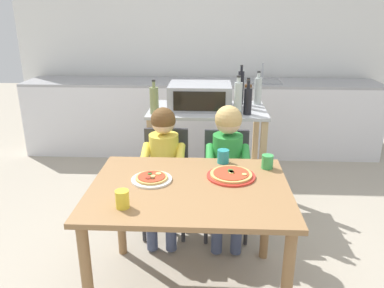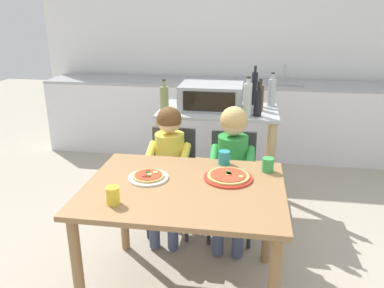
{
  "view_description": "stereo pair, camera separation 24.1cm",
  "coord_description": "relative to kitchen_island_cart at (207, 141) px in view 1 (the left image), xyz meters",
  "views": [
    {
      "loc": [
        0.11,
        -1.97,
        1.7
      ],
      "look_at": [
        0.0,
        0.3,
        0.89
      ],
      "focal_mm": 35.59,
      "sensor_mm": 36.0,
      "label": 1
    },
    {
      "loc": [
        0.35,
        -1.95,
        1.7
      ],
      "look_at": [
        0.0,
        0.3,
        0.89
      ],
      "focal_mm": 35.59,
      "sensor_mm": 36.0,
      "label": 2
    }
  ],
  "objects": [
    {
      "name": "toaster_oven",
      "position": [
        -0.07,
        0.01,
        0.4
      ],
      "size": [
        0.53,
        0.41,
        0.21
      ],
      "color": "#999BA0",
      "rests_on": "kitchen_island_cart"
    },
    {
      "name": "dining_table",
      "position": [
        -0.09,
        -1.21,
        0.04
      ],
      "size": [
        1.15,
        0.88,
        0.74
      ],
      "color": "olive",
      "rests_on": "ground"
    },
    {
      "name": "bottle_slim_sauce",
      "position": [
        0.29,
        0.19,
        0.45
      ],
      "size": [
        0.05,
        0.05,
        0.34
      ],
      "color": "black",
      "rests_on": "kitchen_island_cart"
    },
    {
      "name": "bottle_tall_green_wine",
      "position": [
        0.34,
        0.02,
        0.41
      ],
      "size": [
        0.06,
        0.06,
        0.26
      ],
      "color": "#4C2D14",
      "rests_on": "kitchen_island_cart"
    },
    {
      "name": "dining_chair_left",
      "position": [
        -0.32,
        -0.47,
        -0.11
      ],
      "size": [
        0.36,
        0.36,
        0.81
      ],
      "color": "#333338",
      "rests_on": "ground"
    },
    {
      "name": "drinking_cup_yellow",
      "position": [
        -0.42,
        -1.47,
        0.19
      ],
      "size": [
        0.07,
        0.07,
        0.09
      ],
      "primitive_type": "cylinder",
      "color": "yellow",
      "rests_on": "dining_table"
    },
    {
      "name": "back_wall_tiled",
      "position": [
        -0.09,
        1.75,
        0.76
      ],
      "size": [
        4.68,
        0.12,
        2.7
      ],
      "color": "white",
      "rests_on": "ground"
    },
    {
      "name": "bottle_brown_beer",
      "position": [
        0.45,
        0.19,
        0.42
      ],
      "size": [
        0.07,
        0.07,
        0.29
      ],
      "color": "#ADB7B2",
      "rests_on": "kitchen_island_cart"
    },
    {
      "name": "bottle_dark_olive_oil",
      "position": [
        -0.43,
        -0.19,
        0.41
      ],
      "size": [
        0.07,
        0.07,
        0.28
      ],
      "color": "olive",
      "rests_on": "kitchen_island_cart"
    },
    {
      "name": "child_in_yellow_shirt",
      "position": [
        -0.32,
        -0.59,
        0.06
      ],
      "size": [
        0.32,
        0.42,
        1.01
      ],
      "color": "#424C6B",
      "rests_on": "ground"
    },
    {
      "name": "pizza_plate_red_rimmed",
      "position": [
        0.16,
        -1.07,
        0.16
      ],
      "size": [
        0.29,
        0.29,
        0.03
      ],
      "color": "red",
      "rests_on": "dining_table"
    },
    {
      "name": "kitchen_counter",
      "position": [
        -0.09,
        1.34,
        -0.15
      ],
      "size": [
        4.21,
        0.6,
        1.08
      ],
      "color": "silver",
      "rests_on": "ground"
    },
    {
      "name": "drinking_cup_green",
      "position": [
        0.39,
        -0.93,
        0.19
      ],
      "size": [
        0.07,
        0.07,
        0.09
      ],
      "primitive_type": "cylinder",
      "color": "green",
      "rests_on": "dining_table"
    },
    {
      "name": "child_in_green_shirt",
      "position": [
        0.16,
        -0.6,
        0.08
      ],
      "size": [
        0.32,
        0.42,
        1.03
      ],
      "color": "#424C6B",
      "rests_on": "ground"
    },
    {
      "name": "drinking_cup_teal",
      "position": [
        0.11,
        -0.85,
        0.19
      ],
      "size": [
        0.08,
        0.08,
        0.09
      ],
      "primitive_type": "cylinder",
      "color": "teal",
      "rests_on": "dining_table"
    },
    {
      "name": "kitchen_island_cart",
      "position": [
        0.0,
        0.0,
        0.0
      ],
      "size": [
        1.0,
        0.61,
        0.89
      ],
      "color": "#B7BABF",
      "rests_on": "ground"
    },
    {
      "name": "ground_plane",
      "position": [
        -0.09,
        -0.05,
        -0.59
      ],
      "size": [
        11.59,
        11.59,
        0.0
      ],
      "primitive_type": "plane",
      "color": "#A89E8C"
    },
    {
      "name": "dining_chair_right",
      "position": [
        0.16,
        -0.48,
        -0.11
      ],
      "size": [
        0.36,
        0.36,
        0.81
      ],
      "color": "#333338",
      "rests_on": "ground"
    },
    {
      "name": "pizza_plate_white",
      "position": [
        -0.32,
        -1.14,
        0.16
      ],
      "size": [
        0.24,
        0.24,
        0.03
      ],
      "color": "white",
      "rests_on": "dining_table"
    },
    {
      "name": "bottle_squat_spirits",
      "position": [
        0.24,
        -0.21,
        0.44
      ],
      "size": [
        0.06,
        0.06,
        0.32
      ],
      "color": "#ADB7B2",
      "rests_on": "kitchen_island_cart"
    },
    {
      "name": "bottle_clear_vinegar",
      "position": [
        0.32,
        -0.17,
        0.41
      ],
      "size": [
        0.07,
        0.07,
        0.28
      ],
      "color": "black",
      "rests_on": "kitchen_island_cart"
    }
  ]
}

